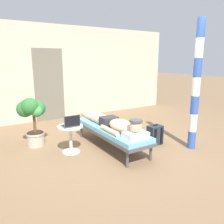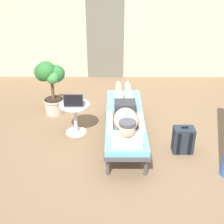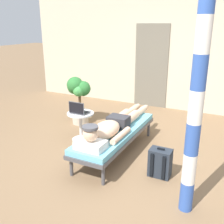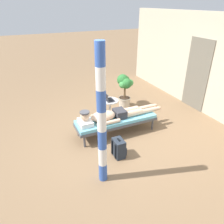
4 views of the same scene
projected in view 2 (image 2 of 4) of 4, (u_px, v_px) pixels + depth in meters
The scene contains 9 objects.
ground_plane at pixel (135, 140), 4.83m from camera, with size 40.00×40.00×0.00m, color #846647.
house_wall_back at pixel (122, 19), 6.82m from camera, with size 7.60×0.20×2.70m, color beige.
house_door_panel at pixel (105, 34), 6.88m from camera, with size 0.84×0.03×2.04m, color #6D6759.
lounge_chair at pixel (125, 120), 4.72m from camera, with size 0.60×2.00×0.42m.
person_reclining at pixel (125, 113), 4.55m from camera, with size 0.53×2.17×0.33m.
side_table at pixel (75, 114), 4.88m from camera, with size 0.48×0.48×0.52m.
laptop at pixel (74, 102), 4.73m from camera, with size 0.31×0.24×0.23m.
backpack at pixel (183, 140), 4.48m from camera, with size 0.30×0.26×0.42m.
potted_plant at pixel (50, 81), 5.39m from camera, with size 0.55×0.48×1.01m.
Camera 2 is at (-0.35, -4.09, 2.62)m, focal length 48.79 mm.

